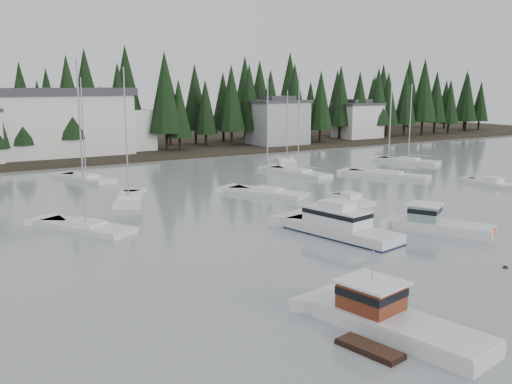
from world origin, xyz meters
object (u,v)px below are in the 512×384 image
harbor_inn (66,122)px  sailboat_5 (298,174)px  sailboat_0 (287,163)px  runabout_1 (351,201)px  house_east_b (358,120)px  sailboat_10 (388,176)px  lobster_boat_brown (392,323)px  sailboat_8 (129,200)px  lobster_boat_teal (439,226)px  sailboat_7 (267,194)px  sailboat_3 (86,180)px  sailboat_1 (408,162)px  house_east_a (278,121)px  cabin_cruiser_center (340,228)px  runabout_2 (492,184)px  sailboat_2 (86,229)px

harbor_inn → sailboat_5: 41.60m
sailboat_0 → runabout_1: size_ratio=2.04×
sailboat_5 → house_east_b: bearing=-58.8°
sailboat_0 → sailboat_10: bearing=-137.0°
lobster_boat_brown → sailboat_10: 49.39m
house_east_b → sailboat_8: bearing=-149.5°
harbor_inn → lobster_boat_teal: harbor_inn is taller
sailboat_7 → house_east_b: bearing=-76.5°
harbor_inn → sailboat_3: 25.49m
sailboat_1 → sailboat_10: 14.84m
harbor_inn → sailboat_3: size_ratio=2.20×
lobster_boat_brown → sailboat_3: size_ratio=0.70×
sailboat_3 → sailboat_8: size_ratio=0.94×
lobster_boat_teal → sailboat_3: size_ratio=0.61×
sailboat_1 → sailboat_8: 47.45m
house_east_a → sailboat_5: sailboat_5 is taller
sailboat_5 → sailboat_8: 26.23m
lobster_boat_teal → sailboat_10: bearing=-65.1°
lobster_boat_teal → sailboat_8: size_ratio=0.57×
cabin_cruiser_center → lobster_boat_brown: bearing=137.4°
house_east_a → sailboat_1: (4.91, -29.61, -4.84)m
sailboat_5 → house_east_a: bearing=-37.3°
sailboat_1 → sailboat_5: bearing=70.1°
house_east_a → harbor_inn: harbor_inn is taller
lobster_boat_brown → lobster_boat_teal: size_ratio=1.15×
sailboat_5 → sailboat_8: sailboat_8 is taller
sailboat_7 → runabout_2: bearing=-136.3°
sailboat_7 → sailboat_8: sailboat_8 is taller
lobster_boat_brown → sailboat_3: sailboat_3 is taller
house_east_b → sailboat_0: 40.79m
sailboat_1 → harbor_inn: bearing=30.8°
house_east_a → sailboat_3: 47.30m
sailboat_5 → runabout_2: sailboat_5 is taller
lobster_boat_teal → sailboat_8: bearing=6.0°
sailboat_5 → sailboat_8: bearing=93.7°
runabout_2 → sailboat_0: bearing=19.1°
house_east_a → harbor_inn: bearing=173.6°
lobster_boat_teal → sailboat_7: size_ratio=0.62×
house_east_b → sailboat_2: (-71.11, -47.35, -4.32)m
house_east_b → runabout_2: (-23.50, -51.52, -4.27)m
sailboat_8 → lobster_boat_teal: bearing=-122.1°
cabin_cruiser_center → sailboat_8: size_ratio=0.74×
lobster_boat_teal → sailboat_7: sailboat_7 is taller
sailboat_10 → runabout_1: size_ratio=2.34×
cabin_cruiser_center → runabout_1: bearing=-55.5°
runabout_2 → lobster_boat_brown: bearing=120.7°
lobster_boat_teal → sailboat_1: 42.97m
harbor_inn → sailboat_8: (-3.18, -40.19, -5.69)m
sailboat_1 → sailboat_3: 48.29m
runabout_1 → harbor_inn: bearing=21.2°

